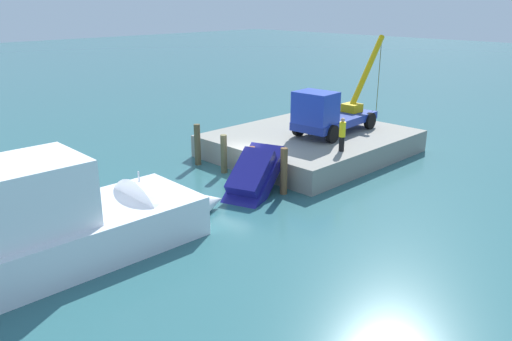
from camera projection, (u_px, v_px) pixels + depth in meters
name	position (u px, v px, depth m)	size (l,w,h in m)	color
ground	(242.00, 175.00, 26.67)	(200.00, 200.00, 0.00)	#2D6066
dock	(311.00, 143.00, 30.23)	(10.92, 9.13, 1.28)	gray
crane_truck	(329.00, 112.00, 29.27)	(8.78, 2.97, 5.37)	navy
dock_worker	(342.00, 134.00, 26.13)	(0.34, 0.34, 1.77)	black
salvaged_car	(252.00, 181.00, 23.77)	(4.56, 3.14, 3.10)	navy
moored_yacht	(78.00, 236.00, 18.13)	(14.77, 4.19, 6.66)	white
piling_near	(197.00, 145.00, 28.05)	(0.35, 0.35, 2.31)	brown
piling_mid	(224.00, 154.00, 26.75)	(0.34, 0.34, 2.08)	brown
piling_far	(252.00, 166.00, 25.11)	(0.31, 0.31, 1.94)	brown
piling_end	(284.00, 171.00, 23.78)	(0.34, 0.34, 2.26)	brown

